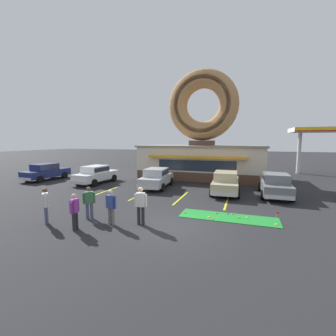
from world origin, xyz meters
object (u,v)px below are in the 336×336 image
at_px(car_silver, 157,177).
at_px(car_grey, 275,184).
at_px(pedestrian_hooded_kid, 111,206).
at_px(golf_ball, 218,218).
at_px(trash_bin, 270,181).
at_px(pedestrian_blue_sweater_man, 141,204).
at_px(putting_flag_pin, 277,215).
at_px(car_navy, 46,171).
at_px(car_white, 96,174).
at_px(car_champagne, 226,182).
at_px(pedestrian_leather_jacket_man, 75,210).
at_px(pedestrian_clipboard_woman, 46,204).
at_px(pedestrian_beanie_man, 89,201).

bearing_deg(car_silver, car_grey, 0.13).
bearing_deg(pedestrian_hooded_kid, car_grey, 47.22).
height_order(golf_ball, pedestrian_hooded_kid, pedestrian_hooded_kid).
xyz_separation_m(car_silver, trash_bin, (8.81, 3.46, -0.37)).
bearing_deg(car_grey, pedestrian_blue_sweater_man, -129.11).
distance_m(putting_flag_pin, car_navy, 20.74).
relative_size(car_white, car_champagne, 1.01).
distance_m(car_silver, pedestrian_leather_jacket_man, 9.36).
relative_size(car_navy, car_grey, 1.02).
bearing_deg(pedestrian_hooded_kid, pedestrian_clipboard_woman, -162.74).
xyz_separation_m(pedestrian_clipboard_woman, trash_bin, (10.58, 12.69, -0.44)).
distance_m(car_grey, pedestrian_blue_sweater_man, 10.21).
distance_m(car_white, pedestrian_hooded_kid, 10.85).
height_order(car_silver, pedestrian_beanie_man, pedestrian_beanie_man).
bearing_deg(car_silver, car_champagne, -2.55).
distance_m(car_white, car_navy, 5.78).
height_order(golf_ball, pedestrian_clipboard_woman, pedestrian_clipboard_woman).
bearing_deg(trash_bin, pedestrian_hooded_kid, -123.10).
relative_size(golf_ball, pedestrian_leather_jacket_man, 0.03).
relative_size(putting_flag_pin, pedestrian_leather_jacket_man, 0.35).
bearing_deg(pedestrian_clipboard_woman, pedestrian_leather_jacket_man, -4.19).
distance_m(car_champagne, pedestrian_blue_sweater_man, 8.27).
xyz_separation_m(pedestrian_beanie_man, trash_bin, (9.13, 11.49, -0.39)).
height_order(car_silver, pedestrian_clipboard_woman, pedestrian_clipboard_woman).
xyz_separation_m(car_white, trash_bin, (14.69, 3.50, -0.37)).
bearing_deg(trash_bin, car_navy, -169.97).
distance_m(pedestrian_hooded_kid, pedestrian_beanie_man, 1.47).
relative_size(golf_ball, pedestrian_clipboard_woman, 0.02).
bearing_deg(pedestrian_clipboard_woman, putting_flag_pin, 18.93).
bearing_deg(pedestrian_beanie_man, trash_bin, 51.53).
xyz_separation_m(car_white, pedestrian_hooded_kid, (7.00, -8.29, 0.02)).
relative_size(golf_ball, car_white, 0.01).
xyz_separation_m(putting_flag_pin, pedestrian_blue_sweater_man, (-5.89, -2.13, 0.54)).
relative_size(car_navy, trash_bin, 4.80).
xyz_separation_m(golf_ball, car_white, (-11.55, 5.89, 0.82)).
bearing_deg(pedestrian_clipboard_woman, car_grey, 41.06).
xyz_separation_m(putting_flag_pin, car_white, (-14.18, 5.74, 0.43)).
relative_size(pedestrian_blue_sweater_man, pedestrian_hooded_kid, 1.08).
height_order(pedestrian_clipboard_woman, trash_bin, pedestrian_clipboard_woman).
xyz_separation_m(car_white, car_navy, (-5.78, -0.12, 0.00)).
distance_m(golf_ball, car_silver, 8.24).
height_order(pedestrian_blue_sweater_man, pedestrian_hooded_kid, pedestrian_blue_sweater_man).
relative_size(golf_ball, pedestrian_blue_sweater_man, 0.02).
height_order(car_navy, car_silver, same).
height_order(putting_flag_pin, pedestrian_beanie_man, pedestrian_beanie_man).
bearing_deg(putting_flag_pin, car_grey, 84.58).
bearing_deg(putting_flag_pin, pedestrian_hooded_kid, -160.41).
distance_m(pedestrian_blue_sweater_man, pedestrian_leather_jacket_man, 2.83).
bearing_deg(pedestrian_blue_sweater_man, car_white, 136.49).
height_order(pedestrian_blue_sweater_man, pedestrian_clipboard_woman, pedestrian_blue_sweater_man).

